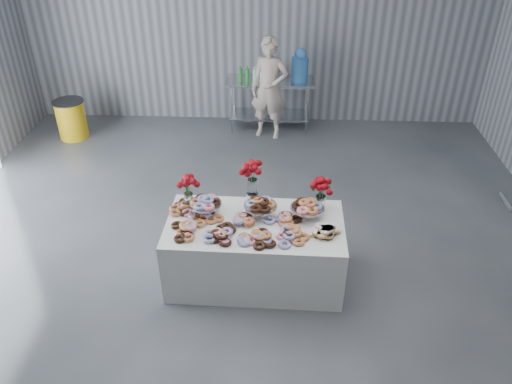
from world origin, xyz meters
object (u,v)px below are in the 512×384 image
water_jug (300,66)px  display_table (255,250)px  person (269,89)px  prep_table (270,95)px  trash_barrel (71,119)px

water_jug → display_table: bearing=-98.2°
water_jug → person: 0.66m
prep_table → water_jug: (0.50, -0.00, 0.53)m
trash_barrel → water_jug: bearing=7.8°
prep_table → trash_barrel: (-3.38, -0.53, -0.28)m
water_jug → person: (-0.51, -0.30, -0.29)m
display_table → prep_table: size_ratio=1.27×
display_table → prep_table: (0.07, 3.93, 0.24)m
person → trash_barrel: 3.42m
trash_barrel → prep_table: bearing=9.0°
prep_table → water_jug: 0.73m
trash_barrel → person: bearing=4.0°
water_jug → person: bearing=-149.3°
prep_table → trash_barrel: bearing=-171.0°
trash_barrel → display_table: bearing=-45.8°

